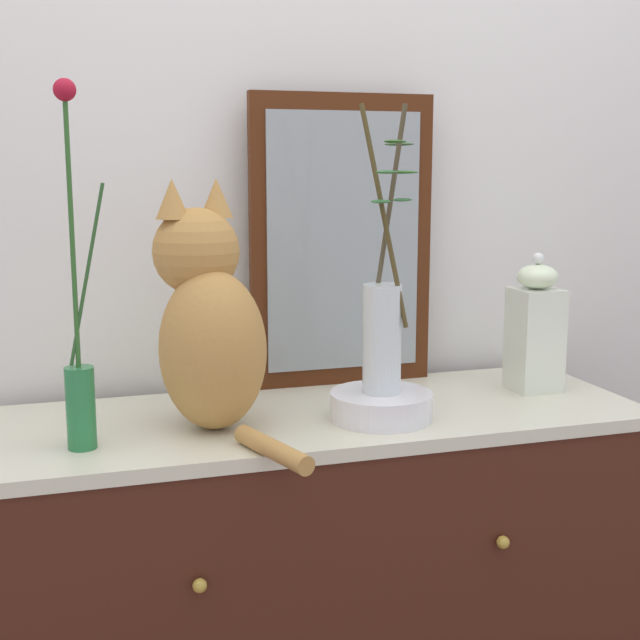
# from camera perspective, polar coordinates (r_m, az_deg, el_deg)

# --- Properties ---
(wall_back) EXTENTS (4.40, 0.08, 2.60)m
(wall_back) POSITION_cam_1_polar(r_m,az_deg,el_deg) (1.90, -2.70, 7.06)
(wall_back) COLOR silver
(wall_back) RESTS_ON ground_plane
(sideboard) EXTENTS (1.26, 0.47, 0.93)m
(sideboard) POSITION_cam_1_polar(r_m,az_deg,el_deg) (1.86, 0.00, -20.05)
(sideboard) COLOR #401C11
(sideboard) RESTS_ON ground_plane
(mirror_leaning) EXTENTS (0.40, 0.03, 0.62)m
(mirror_leaning) POSITION_cam_1_polar(r_m,az_deg,el_deg) (1.84, 1.48, 5.20)
(mirror_leaning) COLOR #471F0C
(mirror_leaning) RESTS_ON sideboard
(cat_sitting) EXTENTS (0.24, 0.43, 0.45)m
(cat_sitting) POSITION_cam_1_polar(r_m,az_deg,el_deg) (1.55, -7.39, -0.10)
(cat_sitting) COLOR #B17F41
(cat_sitting) RESTS_ON sideboard
(vase_slim_green) EXTENTS (0.08, 0.05, 0.60)m
(vase_slim_green) POSITION_cam_1_polar(r_m,az_deg,el_deg) (1.48, -15.70, -2.57)
(vase_slim_green) COLOR #26713D
(vase_slim_green) RESTS_ON sideboard
(bowl_porcelain) EXTENTS (0.19, 0.19, 0.05)m
(bowl_porcelain) POSITION_cam_1_polar(r_m,az_deg,el_deg) (1.62, 4.07, -5.68)
(bowl_porcelain) COLOR white
(bowl_porcelain) RESTS_ON sideboard
(vase_glass_clear) EXTENTS (0.15, 0.22, 0.52)m
(vase_glass_clear) POSITION_cam_1_polar(r_m,az_deg,el_deg) (1.58, 4.20, -0.03)
(vase_glass_clear) COLOR silver
(vase_glass_clear) RESTS_ON bowl_porcelain
(jar_lidded_porcelain) EXTENTS (0.09, 0.09, 0.29)m
(jar_lidded_porcelain) POSITION_cam_1_polar(r_m,az_deg,el_deg) (1.86, 14.07, -0.60)
(jar_lidded_porcelain) COLOR silver
(jar_lidded_porcelain) RESTS_ON sideboard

